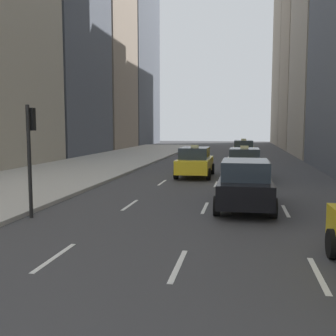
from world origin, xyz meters
TOP-DOWN VIEW (x-y plane):
  - sidewalk_left at (-7.00, 27.00)m, footprint 8.00×66.00m
  - lane_markings at (2.60, 23.00)m, footprint 5.72×56.00m
  - building_row_left at (-14.00, 40.18)m, footprint 6.00×71.60m
  - building_row_right at (12.00, 39.97)m, footprint 6.00×74.90m
  - taxi_lead at (4.00, 22.26)m, footprint 2.02×4.40m
  - taxi_second at (4.00, 35.28)m, footprint 2.02×4.40m
  - taxi_third at (1.20, 22.75)m, footprint 2.02×4.40m
  - sedan_black_near at (4.00, 14.17)m, footprint 2.02×4.52m
  - traffic_light_pole at (-2.75, 11.55)m, footprint 0.24×0.42m

SIDE VIEW (x-z plane):
  - lane_markings at x=2.60m, z-range 0.00..0.01m
  - sidewalk_left at x=-7.00m, z-range 0.00..0.15m
  - taxi_lead at x=4.00m, z-range -0.05..1.82m
  - taxi_second at x=4.00m, z-range -0.05..1.82m
  - taxi_third at x=1.20m, z-range -0.05..1.82m
  - sedan_black_near at x=4.00m, z-range 0.01..1.76m
  - traffic_light_pole at x=-2.75m, z-range 0.61..4.21m
  - building_row_left at x=-14.00m, z-range -3.84..28.47m
  - building_row_right at x=12.00m, z-range -3.10..31.14m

